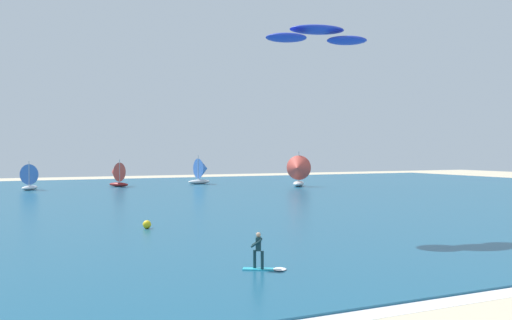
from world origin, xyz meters
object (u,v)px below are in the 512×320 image
(sailboat_leading, at_px, (202,171))
(sailboat_trailing, at_px, (32,177))
(sailboat_mid_left, at_px, (116,174))
(marker_buoy, at_px, (147,224))
(sailboat_center_horizon, at_px, (298,171))
(kitesurfer, at_px, (263,256))
(kite, at_px, (317,35))

(sailboat_leading, bearing_deg, sailboat_trailing, -173.49)
(sailboat_mid_left, relative_size, marker_buoy, 7.14)
(sailboat_center_horizon, distance_m, sailboat_trailing, 38.01)
(sailboat_leading, xyz_separation_m, sailboat_mid_left, (-13.93, -0.78, -0.28))
(sailboat_mid_left, height_order, marker_buoy, sailboat_mid_left)
(sailboat_trailing, xyz_separation_m, marker_buoy, (6.23, -43.23, -1.55))
(kitesurfer, xyz_separation_m, sailboat_mid_left, (3.70, 60.02, 1.27))
(sailboat_mid_left, bearing_deg, sailboat_leading, 3.21)
(marker_buoy, bearing_deg, sailboat_center_horizon, 47.91)
(marker_buoy, bearing_deg, sailboat_leading, 67.08)
(kite, relative_size, sailboat_mid_left, 1.69)
(kite, height_order, marker_buoy, kite)
(kitesurfer, distance_m, sailboat_leading, 63.33)
(sailboat_mid_left, bearing_deg, sailboat_trailing, -169.65)
(sailboat_leading, bearing_deg, sailboat_mid_left, -176.79)
(kite, bearing_deg, sailboat_center_horizon, 62.43)
(kitesurfer, bearing_deg, sailboat_trailing, 97.98)
(kite, bearing_deg, marker_buoy, 142.77)
(kitesurfer, bearing_deg, sailboat_mid_left, 86.47)
(kite, bearing_deg, sailboat_leading, 79.07)
(sailboat_leading, height_order, sailboat_trailing, sailboat_leading)
(marker_buoy, bearing_deg, kitesurfer, -82.68)
(kitesurfer, relative_size, sailboat_mid_left, 0.48)
(marker_buoy, bearing_deg, sailboat_mid_left, 82.99)
(sailboat_mid_left, distance_m, sailboat_trailing, 12.01)
(kitesurfer, relative_size, kite, 0.29)
(kite, distance_m, sailboat_center_horizon, 47.27)
(sailboat_leading, distance_m, sailboat_trailing, 25.92)
(kite, relative_size, sailboat_leading, 1.47)
(kitesurfer, distance_m, sailboat_mid_left, 60.15)
(kitesurfer, height_order, sailboat_trailing, sailboat_trailing)
(kite, relative_size, sailboat_center_horizon, 1.31)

